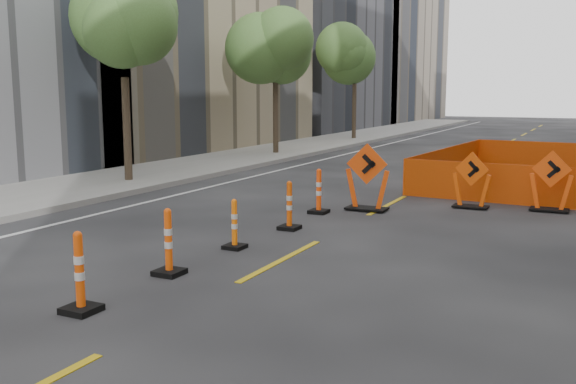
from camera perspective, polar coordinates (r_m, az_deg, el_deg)
The scene contains 16 objects.
ground_plane at distance 7.94m, azimuth -13.99°, elevation -12.64°, with size 140.00×140.00×0.00m, color black.
sidewalk_left at distance 22.56m, azimuth -11.85°, elevation 1.62°, with size 4.00×90.00×0.15m, color gray.
bld_left_d at distance 50.00m, azimuth 0.28°, elevation 13.69°, with size 12.00×16.00×14.00m, color #4C4C51.
bld_left_e at distance 65.35m, azimuth 6.82°, elevation 15.16°, with size 12.00×20.00×20.00m, color gray.
tree_l_b at distance 20.52m, azimuth -14.44°, elevation 13.28°, with size 2.80×2.80×5.95m.
tree_l_c at distance 28.86m, azimuth -1.12°, elevation 12.23°, with size 2.80×2.80×5.95m.
tree_l_d at distance 38.00m, azimuth 5.97°, elevation 11.40°, with size 2.80×2.80×5.95m.
channelizer_3 at distance 8.86m, azimuth -18.05°, elevation -6.78°, with size 0.43×0.43×1.10m, color #DD4709, non-canonical shape.
channelizer_4 at distance 10.30m, azimuth -10.58°, elevation -4.37°, with size 0.42×0.42×1.08m, color #EA4C09, non-canonical shape.
channelizer_5 at distance 11.85m, azimuth -4.78°, elevation -2.84°, with size 0.37×0.37×0.93m, color orange, non-canonical shape.
channelizer_6 at distance 13.43m, azimuth 0.12°, elevation -1.19°, with size 0.41×0.41×1.03m, color #D74A09, non-canonical shape.
channelizer_7 at distance 15.24m, azimuth 2.76°, elevation 0.08°, with size 0.42×0.42×1.07m, color #FF440A, non-canonical shape.
chevron_sign_left at distance 15.64m, azimuth 7.06°, elevation 1.32°, with size 1.10×0.66×1.64m, color #D83E09, non-canonical shape.
chevron_sign_center at distance 16.49m, azimuth 16.01°, elevation 1.02°, with size 0.94×0.56×1.41m, color #D94709, non-canonical shape.
chevron_sign_right at distance 16.66m, azimuth 22.34°, elevation 0.90°, with size 0.99×0.59×1.48m, color #EC4509, non-canonical shape.
safety_fence at distance 21.49m, azimuth 20.20°, elevation 2.09°, with size 4.86×8.27×1.03m, color #FF4A0D, non-canonical shape.
Camera 1 is at (4.84, -5.58, 2.89)m, focal length 40.00 mm.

